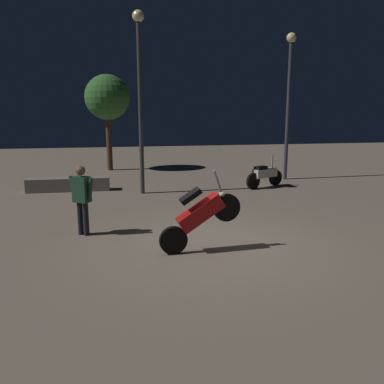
% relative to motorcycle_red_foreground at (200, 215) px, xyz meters
% --- Properties ---
extents(ground_plane, '(40.00, 40.00, 0.00)m').
position_rel_motorcycle_red_foreground_xyz_m(ground_plane, '(0.35, 0.34, -0.74)').
color(ground_plane, '#756656').
extents(motorcycle_red_foreground, '(1.66, 0.42, 1.63)m').
position_rel_motorcycle_red_foreground_xyz_m(motorcycle_red_foreground, '(0.00, 0.00, 0.00)').
color(motorcycle_red_foreground, black).
rests_on(motorcycle_red_foreground, ground_plane).
extents(motorcycle_white_parked_left, '(1.53, 0.83, 1.11)m').
position_rel_motorcycle_red_foreground_xyz_m(motorcycle_white_parked_left, '(3.39, 5.93, -0.31)').
color(motorcycle_white_parked_left, black).
rests_on(motorcycle_white_parked_left, ground_plane).
extents(person_rider_beside, '(0.60, 0.44, 1.57)m').
position_rel_motorcycle_red_foreground_xyz_m(person_rider_beside, '(-2.39, 1.46, 0.18)').
color(person_rider_beside, black).
rests_on(person_rider_beside, ground_plane).
extents(streetlamp_near, '(0.36, 0.36, 5.64)m').
position_rel_motorcycle_red_foreground_xyz_m(streetlamp_near, '(-0.87, 5.64, 2.78)').
color(streetlamp_near, '#38383D').
rests_on(streetlamp_near, ground_plane).
extents(streetlamp_far, '(0.36, 0.36, 5.39)m').
position_rel_motorcycle_red_foreground_xyz_m(streetlamp_far, '(4.70, 7.32, 2.64)').
color(streetlamp_far, '#38383D').
rests_on(streetlamp_far, ground_plane).
extents(tree_left_bg, '(1.91, 1.91, 4.09)m').
position_rel_motorcycle_red_foreground_xyz_m(tree_left_bg, '(-2.05, 10.67, 2.35)').
color(tree_left_bg, '#4C331E').
rests_on(tree_left_bg, ground_plane).
extents(planter_wall_low, '(2.70, 0.50, 0.45)m').
position_rel_motorcycle_red_foreground_xyz_m(planter_wall_low, '(-3.31, 6.41, -0.52)').
color(planter_wall_low, gray).
rests_on(planter_wall_low, ground_plane).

